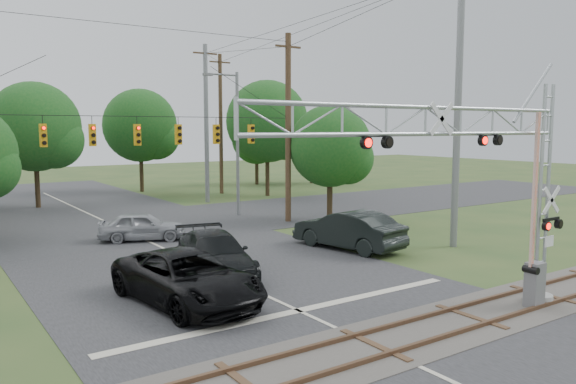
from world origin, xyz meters
TOP-DOWN VIEW (x-y plane):
  - ground at (0.00, 0.00)m, footprint 160.00×160.00m
  - road_main at (0.00, 10.00)m, footprint 14.00×90.00m
  - road_cross at (0.00, 24.00)m, footprint 90.00×12.00m
  - railroad_track at (0.00, 2.00)m, footprint 90.00×3.20m
  - crossing_gantry at (3.65, 1.64)m, footprint 11.97×0.92m
  - traffic_signal_span at (0.88, 20.00)m, footprint 19.34×0.36m
  - pickup_black at (-2.58, 8.26)m, footprint 3.61×6.57m
  - car_dark at (-0.23, 10.90)m, footprint 3.59×6.21m
  - sedan_silver at (-0.11, 19.34)m, footprint 4.72×3.36m
  - suv_dark at (7.38, 11.76)m, footprint 2.98×5.94m
  - streetlight at (8.00, 24.02)m, footprint 2.52×0.26m
  - utility_poles at (3.19, 22.97)m, footprint 25.14×27.00m
  - treeline at (-0.11, 34.52)m, footprint 55.74×28.16m

SIDE VIEW (x-z plane):
  - ground at x=0.00m, z-range 0.00..0.00m
  - road_main at x=0.00m, z-range 0.00..0.02m
  - road_cross at x=0.00m, z-range 0.00..0.02m
  - railroad_track at x=0.00m, z-range -0.05..0.11m
  - sedan_silver at x=-0.11m, z-range 0.00..1.49m
  - car_dark at x=-0.23m, z-range 0.00..1.69m
  - pickup_black at x=-2.58m, z-range 0.00..1.74m
  - suv_dark at x=7.38m, z-range 0.00..1.87m
  - crossing_gantry at x=3.65m, z-range 0.92..8.13m
  - streetlight at x=8.00m, z-range 0.56..10.00m
  - treeline at x=-0.11m, z-range 0.55..10.60m
  - traffic_signal_span at x=0.88m, z-range -0.06..11.44m
  - utility_poles at x=3.19m, z-range -0.50..13.39m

